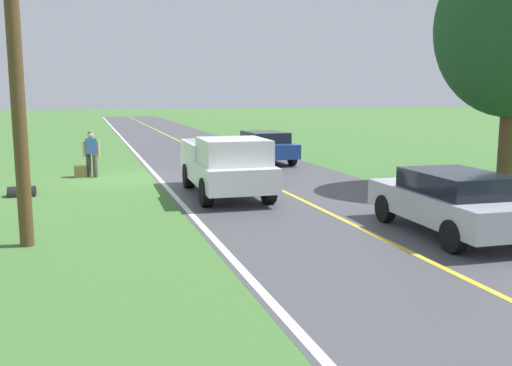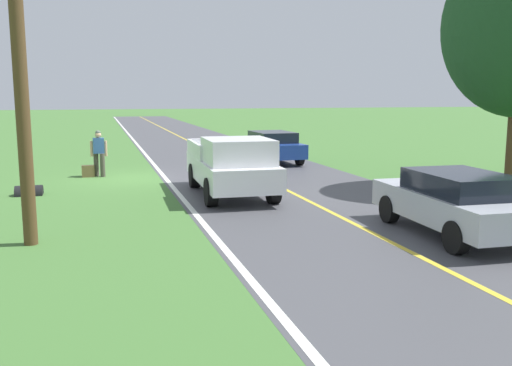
# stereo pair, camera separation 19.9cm
# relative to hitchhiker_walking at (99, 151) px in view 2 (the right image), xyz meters

# --- Properties ---
(ground_plane) EXTENTS (200.00, 200.00, 0.00)m
(ground_plane) POSITION_rel_hitchhiker_walking_xyz_m (-1.09, 0.90, -0.98)
(ground_plane) COLOR #427033
(road_surface) EXTENTS (7.31, 120.00, 0.00)m
(road_surface) POSITION_rel_hitchhiker_walking_xyz_m (-5.82, 0.90, -0.98)
(road_surface) COLOR #47474C
(road_surface) RESTS_ON ground
(lane_edge_line) EXTENTS (0.16, 117.60, 0.00)m
(lane_edge_line) POSITION_rel_hitchhiker_walking_xyz_m (-2.34, 0.90, -0.98)
(lane_edge_line) COLOR silver
(lane_edge_line) RESTS_ON ground
(lane_centre_line) EXTENTS (0.14, 117.60, 0.00)m
(lane_centre_line) POSITION_rel_hitchhiker_walking_xyz_m (-5.82, 0.90, -0.98)
(lane_centre_line) COLOR gold
(lane_centre_line) RESTS_ON ground
(hitchhiker_walking) EXTENTS (0.62, 0.51, 1.75)m
(hitchhiker_walking) POSITION_rel_hitchhiker_walking_xyz_m (0.00, 0.00, 0.00)
(hitchhiker_walking) COLOR #4C473D
(hitchhiker_walking) RESTS_ON ground
(suitcase_carried) EXTENTS (0.47, 0.22, 0.45)m
(suitcase_carried) POSITION_rel_hitchhiker_walking_xyz_m (0.42, 0.09, -0.76)
(suitcase_carried) COLOR brown
(suitcase_carried) RESTS_ON ground
(pickup_truck_passing) EXTENTS (2.22, 5.46, 1.82)m
(pickup_truck_passing) POSITION_rel_hitchhiker_walking_xyz_m (-3.87, 5.42, -0.01)
(pickup_truck_passing) COLOR silver
(pickup_truck_passing) RESTS_ON ground
(sedan_near_oncoming) EXTENTS (2.03, 4.45, 1.41)m
(sedan_near_oncoming) POSITION_rel_hitchhiker_walking_xyz_m (-7.59, -2.45, -0.23)
(sedan_near_oncoming) COLOR navy
(sedan_near_oncoming) RESTS_ON ground
(sedan_mid_oncoming) EXTENTS (2.06, 4.47, 1.41)m
(sedan_mid_oncoming) POSITION_rel_hitchhiker_walking_xyz_m (-7.49, 11.42, -0.23)
(sedan_mid_oncoming) COLOR #B2B7C1
(sedan_mid_oncoming) RESTS_ON ground
(utility_pole_roadside) EXTENTS (0.28, 0.28, 7.95)m
(utility_pole_roadside) POSITION_rel_hitchhiker_walking_xyz_m (1.45, 9.72, 2.99)
(utility_pole_roadside) COLOR brown
(utility_pole_roadside) RESTS_ON ground
(drainage_culvert) EXTENTS (0.80, 0.60, 0.60)m
(drainage_culvert) POSITION_rel_hitchhiker_walking_xyz_m (2.13, 3.55, -0.98)
(drainage_culvert) COLOR black
(drainage_culvert) RESTS_ON ground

